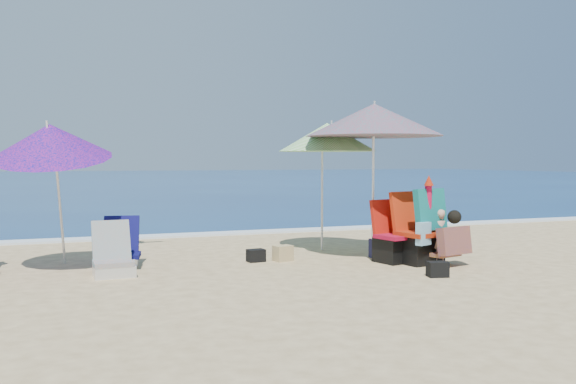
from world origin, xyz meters
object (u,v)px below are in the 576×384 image
object	(u,v)px
chair_rainbow	(113,261)
camp_chair_left	(394,244)
camp_chair_right	(420,236)
umbrella_turquoise	(374,120)
umbrella_striped	(327,137)
person_center	(445,238)
furled_umbrella	(428,216)
umbrella_blue	(51,141)
chair_navy	(119,254)

from	to	relation	value
chair_rainbow	camp_chair_left	distance (m)	4.15
camp_chair_left	camp_chair_right	world-z (taller)	camp_chair_right
camp_chair_left	umbrella_turquoise	bearing A→B (deg)	103.76
umbrella_turquoise	umbrella_striped	xyz separation A→B (m)	(-0.38, 0.97, -0.24)
person_center	furled_umbrella	bearing A→B (deg)	156.95
umbrella_blue	camp_chair_right	distance (m)	5.52
camp_chair_left	person_center	bearing A→B (deg)	-43.39
umbrella_turquoise	chair_rainbow	size ratio (longest dim) A/B	3.43
chair_rainbow	camp_chair_left	bearing A→B (deg)	-5.07
chair_navy	furled_umbrella	bearing A→B (deg)	-17.66
umbrella_turquoise	camp_chair_right	bearing A→B (deg)	-60.10
furled_umbrella	camp_chair_right	world-z (taller)	furled_umbrella
umbrella_blue	chair_navy	world-z (taller)	umbrella_blue
umbrella_turquoise	furled_umbrella	distance (m)	1.77
umbrella_blue	person_center	size ratio (longest dim) A/B	2.67
umbrella_striped	furled_umbrella	world-z (taller)	umbrella_striped
chair_rainbow	person_center	xyz separation A→B (m)	(4.69, -0.90, 0.21)
chair_navy	person_center	xyz separation A→B (m)	(4.57, -1.48, 0.21)
umbrella_striped	camp_chair_right	size ratio (longest dim) A/B	1.96
umbrella_turquoise	person_center	size ratio (longest dim) A/B	2.98
furled_umbrella	chair_navy	distance (m)	4.58
umbrella_striped	umbrella_turquoise	bearing A→B (deg)	-68.50
furled_umbrella	camp_chair_left	bearing A→B (deg)	127.11
umbrella_blue	umbrella_striped	bearing A→B (deg)	6.28
chair_navy	umbrella_blue	bearing A→B (deg)	-179.66
furled_umbrella	person_center	world-z (taller)	furled_umbrella
furled_umbrella	camp_chair_left	size ratio (longest dim) A/B	1.40
umbrella_turquoise	furled_umbrella	size ratio (longest dim) A/B	1.86
umbrella_blue	camp_chair_right	world-z (taller)	umbrella_blue
umbrella_turquoise	chair_rainbow	world-z (taller)	umbrella_turquoise
furled_umbrella	chair_rainbow	size ratio (longest dim) A/B	1.84
chair_navy	chair_rainbow	world-z (taller)	chair_navy
umbrella_blue	umbrella_turquoise	bearing A→B (deg)	-5.75
umbrella_turquoise	person_center	distance (m)	2.16
chair_navy	camp_chair_right	bearing A→B (deg)	-15.56
chair_navy	person_center	size ratio (longest dim) A/B	0.88
umbrella_blue	furled_umbrella	xyz separation A→B (m)	(5.23, -1.37, -1.10)
umbrella_blue	person_center	distance (m)	5.84
camp_chair_right	umbrella_turquoise	bearing A→B (deg)	119.90
camp_chair_left	person_center	xyz separation A→B (m)	(0.56, -0.53, 0.12)
furled_umbrella	person_center	bearing A→B (deg)	-23.05
chair_rainbow	camp_chair_right	world-z (taller)	camp_chair_right
umbrella_turquoise	chair_navy	bearing A→B (deg)	172.85
umbrella_turquoise	camp_chair_left	xyz separation A→B (m)	(0.11, -0.46, -1.91)
camp_chair_left	camp_chair_right	distance (m)	0.41
camp_chair_right	chair_rainbow	bearing A→B (deg)	172.10
umbrella_blue	person_center	bearing A→B (deg)	-15.09
chair_navy	camp_chair_right	world-z (taller)	camp_chair_right
umbrella_turquoise	chair_rainbow	bearing A→B (deg)	-178.65
furled_umbrella	camp_chair_right	size ratio (longest dim) A/B	1.17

